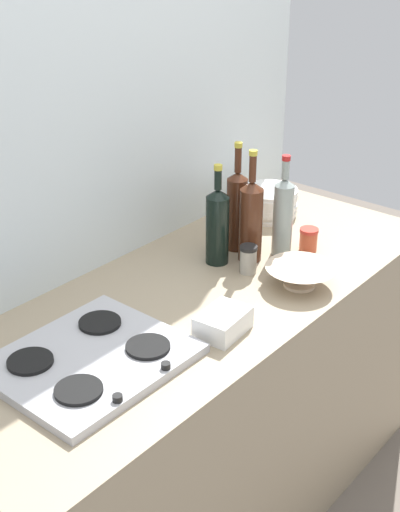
{
  "coord_description": "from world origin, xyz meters",
  "views": [
    {
      "loc": [
        -1.41,
        -1.18,
        1.95
      ],
      "look_at": [
        0.0,
        0.0,
        1.02
      ],
      "focal_mm": 49.47,
      "sensor_mm": 36.0,
      "label": 1
    }
  ],
  "objects_px": {
    "plate_stack": "(269,203)",
    "wine_bottle_leftmost": "(251,219)",
    "wine_bottle_mid_right": "(283,215)",
    "condiment_jar_spare": "(248,259)",
    "condiment_jar_rear": "(234,222)",
    "wine_bottle_mid_left": "(217,225)",
    "mixing_bowl": "(300,275)",
    "stovetop_hob": "(91,359)",
    "wine_bottle_rightmost": "(237,209)",
    "butter_dish": "(223,323)",
    "condiment_jar_front": "(308,239)"
  },
  "relations": [
    {
      "from": "wine_bottle_rightmost",
      "to": "mixing_bowl",
      "type": "bearing_deg",
      "value": -105.33
    },
    {
      "from": "wine_bottle_leftmost",
      "to": "butter_dish",
      "type": "bearing_deg",
      "value": -152.9
    },
    {
      "from": "wine_bottle_mid_left",
      "to": "wine_bottle_leftmost",
      "type": "bearing_deg",
      "value": -38.96
    },
    {
      "from": "wine_bottle_mid_left",
      "to": "wine_bottle_rightmost",
      "type": "bearing_deg",
      "value": 6.88
    },
    {
      "from": "wine_bottle_mid_left",
      "to": "butter_dish",
      "type": "bearing_deg",
      "value": -139.16
    },
    {
      "from": "mixing_bowl",
      "to": "plate_stack",
      "type": "bearing_deg",
      "value": 45.07
    },
    {
      "from": "condiment_jar_rear",
      "to": "condiment_jar_spare",
      "type": "distance_m",
      "value": 0.27
    },
    {
      "from": "plate_stack",
      "to": "wine_bottle_rightmost",
      "type": "bearing_deg",
      "value": -166.23
    },
    {
      "from": "stovetop_hob",
      "to": "condiment_jar_spare",
      "type": "distance_m",
      "value": 0.65
    },
    {
      "from": "wine_bottle_mid_left",
      "to": "condiment_jar_rear",
      "type": "distance_m",
      "value": 0.22
    },
    {
      "from": "butter_dish",
      "to": "condiment_jar_rear",
      "type": "distance_m",
      "value": 0.62
    },
    {
      "from": "wine_bottle_leftmost",
      "to": "butter_dish",
      "type": "relative_size",
      "value": 2.51
    },
    {
      "from": "wine_bottle_rightmost",
      "to": "condiment_jar_rear",
      "type": "xyz_separation_m",
      "value": [
        0.07,
        0.06,
        -0.09
      ]
    },
    {
      "from": "plate_stack",
      "to": "wine_bottle_leftmost",
      "type": "distance_m",
      "value": 0.37
    },
    {
      "from": "wine_bottle_mid_right",
      "to": "wine_bottle_rightmost",
      "type": "bearing_deg",
      "value": 112.64
    },
    {
      "from": "wine_bottle_mid_right",
      "to": "butter_dish",
      "type": "bearing_deg",
      "value": -163.55
    },
    {
      "from": "mixing_bowl",
      "to": "butter_dish",
      "type": "xyz_separation_m",
      "value": [
        -0.35,
        0.02,
        -0.0
      ]
    },
    {
      "from": "plate_stack",
      "to": "butter_dish",
      "type": "bearing_deg",
      "value": -153.73
    },
    {
      "from": "wine_bottle_leftmost",
      "to": "wine_bottle_rightmost",
      "type": "xyz_separation_m",
      "value": [
        0.04,
        0.08,
        0.0
      ]
    },
    {
      "from": "condiment_jar_front",
      "to": "condiment_jar_rear",
      "type": "xyz_separation_m",
      "value": [
        -0.07,
        0.26,
        0.01
      ]
    },
    {
      "from": "wine_bottle_mid_left",
      "to": "condiment_jar_front",
      "type": "height_order",
      "value": "wine_bottle_mid_left"
    },
    {
      "from": "condiment_jar_front",
      "to": "stovetop_hob",
      "type": "bearing_deg",
      "value": 175.35
    },
    {
      "from": "wine_bottle_mid_right",
      "to": "stovetop_hob",
      "type": "bearing_deg",
      "value": 178.57
    },
    {
      "from": "plate_stack",
      "to": "condiment_jar_spare",
      "type": "bearing_deg",
      "value": -153.17
    },
    {
      "from": "stovetop_hob",
      "to": "condiment_jar_rear",
      "type": "xyz_separation_m",
      "value": [
        0.83,
        0.18,
        0.04
      ]
    },
    {
      "from": "wine_bottle_mid_right",
      "to": "mixing_bowl",
      "type": "distance_m",
      "value": 0.24
    },
    {
      "from": "butter_dish",
      "to": "condiment_jar_spare",
      "type": "distance_m",
      "value": 0.36
    },
    {
      "from": "mixing_bowl",
      "to": "condiment_jar_rear",
      "type": "height_order",
      "value": "condiment_jar_rear"
    },
    {
      "from": "condiment_jar_spare",
      "to": "plate_stack",
      "type": "bearing_deg",
      "value": 26.83
    },
    {
      "from": "butter_dish",
      "to": "stovetop_hob",
      "type": "bearing_deg",
      "value": 152.94
    },
    {
      "from": "butter_dish",
      "to": "condiment_jar_spare",
      "type": "bearing_deg",
      "value": 25.56
    },
    {
      "from": "wine_bottle_leftmost",
      "to": "butter_dish",
      "type": "xyz_separation_m",
      "value": [
        -0.4,
        -0.21,
        -0.11
      ]
    },
    {
      "from": "mixing_bowl",
      "to": "stovetop_hob",
      "type": "bearing_deg",
      "value": 164.82
    },
    {
      "from": "butter_dish",
      "to": "condiment_jar_rear",
      "type": "relative_size",
      "value": 1.36
    },
    {
      "from": "plate_stack",
      "to": "butter_dish",
      "type": "relative_size",
      "value": 1.43
    },
    {
      "from": "plate_stack",
      "to": "condiment_jar_front",
      "type": "bearing_deg",
      "value": -119.7
    },
    {
      "from": "plate_stack",
      "to": "butter_dish",
      "type": "xyz_separation_m",
      "value": [
        -0.73,
        -0.36,
        -0.02
      ]
    },
    {
      "from": "mixing_bowl",
      "to": "condiment_jar_rear",
      "type": "distance_m",
      "value": 0.4
    },
    {
      "from": "wine_bottle_mid_left",
      "to": "condiment_jar_rear",
      "type": "bearing_deg",
      "value": 22.23
    },
    {
      "from": "wine_bottle_mid_right",
      "to": "condiment_jar_spare",
      "type": "distance_m",
      "value": 0.2
    },
    {
      "from": "wine_bottle_mid_left",
      "to": "condiment_jar_spare",
      "type": "distance_m",
      "value": 0.15
    },
    {
      "from": "wine_bottle_rightmost",
      "to": "condiment_jar_rear",
      "type": "bearing_deg",
      "value": 42.53
    },
    {
      "from": "wine_bottle_leftmost",
      "to": "condiment_jar_spare",
      "type": "relative_size",
      "value": 4.04
    },
    {
      "from": "plate_stack",
      "to": "condiment_jar_spare",
      "type": "relative_size",
      "value": 2.31
    },
    {
      "from": "wine_bottle_mid_left",
      "to": "wine_bottle_mid_right",
      "type": "bearing_deg",
      "value": -35.46
    },
    {
      "from": "wine_bottle_rightmost",
      "to": "mixing_bowl",
      "type": "relative_size",
      "value": 1.72
    },
    {
      "from": "plate_stack",
      "to": "wine_bottle_leftmost",
      "type": "relative_size",
      "value": 0.57
    },
    {
      "from": "wine_bottle_mid_left",
      "to": "mixing_bowl",
      "type": "xyz_separation_m",
      "value": [
        0.04,
        -0.29,
        -0.1
      ]
    },
    {
      "from": "butter_dish",
      "to": "condiment_jar_front",
      "type": "height_order",
      "value": "condiment_jar_front"
    },
    {
      "from": "wine_bottle_rightmost",
      "to": "butter_dish",
      "type": "xyz_separation_m",
      "value": [
        -0.44,
        -0.29,
        -0.11
      ]
    }
  ]
}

